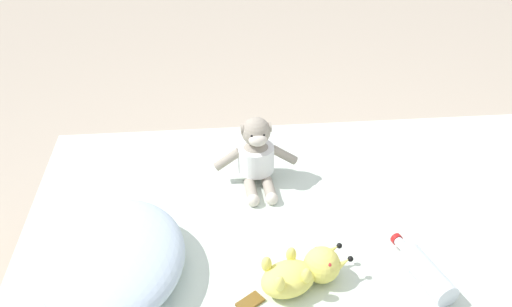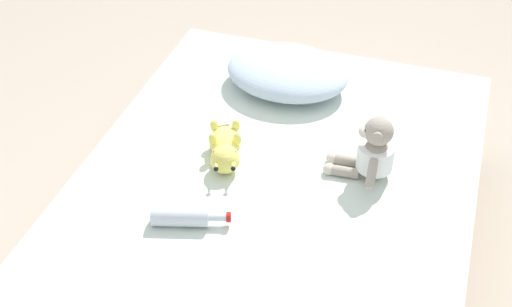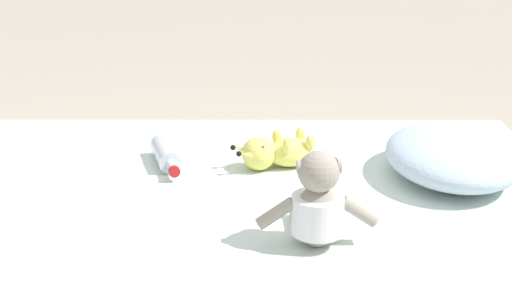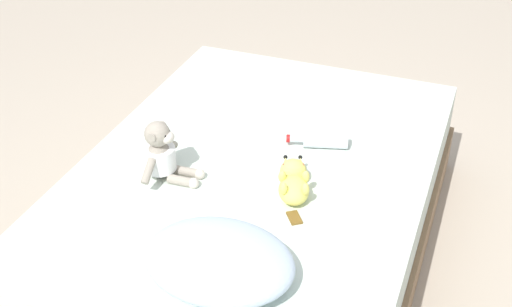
# 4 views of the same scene
# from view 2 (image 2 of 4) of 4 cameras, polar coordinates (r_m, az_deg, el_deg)

# --- Properties ---
(ground_plane) EXTENTS (16.00, 16.00, 0.00)m
(ground_plane) POSITION_cam_2_polar(r_m,az_deg,el_deg) (2.60, 0.87, -10.80)
(ground_plane) COLOR #B7A893
(bed) EXTENTS (1.35, 1.92, 0.46)m
(bed) POSITION_cam_2_polar(r_m,az_deg,el_deg) (2.43, 0.92, -7.38)
(bed) COLOR #846647
(bed) RESTS_ON ground_plane
(pillow) EXTENTS (0.50, 0.40, 0.13)m
(pillow) POSITION_cam_2_polar(r_m,az_deg,el_deg) (2.72, 2.60, 6.74)
(pillow) COLOR silver
(pillow) RESTS_ON bed
(plush_monkey) EXTENTS (0.23, 0.29, 0.24)m
(plush_monkey) POSITION_cam_2_polar(r_m,az_deg,el_deg) (2.30, 9.59, 0.11)
(plush_monkey) COLOR #9E9384
(plush_monkey) RESTS_ON bed
(plush_yellow_creature) EXTENTS (0.18, 0.32, 0.10)m
(plush_yellow_creature) POSITION_cam_2_polar(r_m,az_deg,el_deg) (2.36, -2.57, 0.40)
(plush_yellow_creature) COLOR #EAE066
(plush_yellow_creature) RESTS_ON bed
(glass_bottle) EXTENTS (0.25, 0.12, 0.07)m
(glass_bottle) POSITION_cam_2_polar(r_m,az_deg,el_deg) (2.15, -6.06, -5.16)
(glass_bottle) COLOR silver
(glass_bottle) RESTS_ON bed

